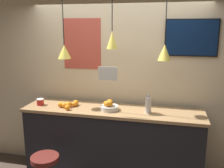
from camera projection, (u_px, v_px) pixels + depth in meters
back_wall at (118, 78)px, 3.67m from camera, size 8.00×0.06×2.90m
service_counter at (112, 146)px, 3.50m from camera, size 2.44×0.57×1.10m
fruit_bowl at (109, 106)px, 3.32m from camera, size 0.24×0.24×0.15m
orange_pile at (68, 105)px, 3.45m from camera, size 0.25×0.30×0.08m
juice_bottle at (148, 105)px, 3.20m from camera, size 0.08×0.08×0.26m
spread_jar at (40, 102)px, 3.55m from camera, size 0.10×0.10×0.09m
pendant_lamp_left at (64, 51)px, 3.35m from camera, size 0.18×0.18×1.04m
pendant_lamp_middle at (112, 39)px, 3.17m from camera, size 0.14×0.14×0.89m
pendant_lamp_right at (164, 52)px, 3.06m from camera, size 0.16×0.16×1.02m
mounted_tv at (191, 38)px, 3.27m from camera, size 0.68×0.04×0.49m
hanging_menu_board at (108, 73)px, 3.06m from camera, size 0.24×0.01×0.17m
wall_poster at (82, 44)px, 3.64m from camera, size 0.57×0.01×0.73m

